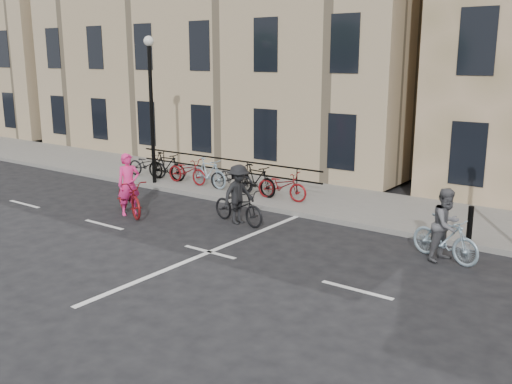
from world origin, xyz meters
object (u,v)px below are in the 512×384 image
Objects in this scene: lamp_post at (151,92)px; cyclist_grey at (446,232)px; cyclist_dark at (239,201)px; cyclist_pink at (129,194)px.

lamp_post reaches higher than cyclist_grey.
lamp_post is at bearing 78.61° from cyclist_dark.
lamp_post is at bearing 59.95° from cyclist_pink.
cyclist_dark is (-5.82, -0.43, -0.03)m from cyclist_grey.
cyclist_grey is 5.83m from cyclist_dark.
lamp_post reaches higher than cyclist_dark.
cyclist_dark is (3.27, 1.21, 0.02)m from cyclist_pink.
lamp_post reaches higher than cyclist_pink.
cyclist_dark is at bearing 111.11° from cyclist_grey.
cyclist_pink is (2.25, -3.19, -2.83)m from lamp_post.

